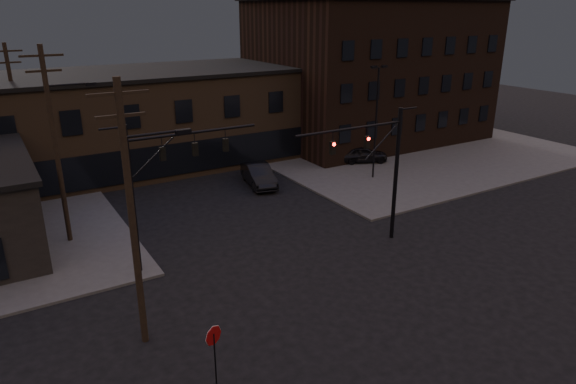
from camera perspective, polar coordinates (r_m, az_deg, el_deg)
The scene contains 15 objects.
ground at distance 25.46m, azimuth 7.20°, elevation -11.81°, with size 140.00×140.00×0.00m, color black.
sidewalk_ne at distance 54.42m, azimuth 11.23°, elevation 5.31°, with size 30.00×30.00×0.15m, color #474744.
building_row at distance 47.78m, azimuth -13.91°, elevation 7.96°, with size 40.00×12.00×8.00m, color brown.
building_right at distance 56.15m, azimuth 8.92°, elevation 13.08°, with size 22.00×16.00×14.00m, color black.
traffic_signal_near at distance 29.84m, azimuth 10.40°, elevation 3.19°, with size 7.12×0.24×8.00m.
traffic_signal_far at distance 27.07m, azimuth -14.47°, elevation 1.36°, with size 7.12×0.24×8.00m.
stop_sign at distance 19.57m, azimuth -8.23°, elevation -16.15°, with size 0.72×0.33×2.48m.
utility_pole_near at distance 20.66m, azimuth -16.84°, elevation -2.10°, with size 3.70×0.28×11.00m.
utility_pole_mid at distance 31.78m, azimuth -24.35°, elevation 5.00°, with size 3.70×0.28×11.50m.
utility_pole_far at distance 43.50m, azimuth -27.90°, elevation 7.55°, with size 2.20×0.28×11.00m.
lot_light_a at distance 41.56m, azimuth 9.80°, elevation 8.69°, with size 1.50×0.28×9.14m.
lot_light_b at distance 49.17m, azimuth 11.37°, elevation 10.27°, with size 1.50×0.28×9.14m.
parked_car_lot_a at distance 46.85m, azimuth 8.31°, elevation 4.20°, with size 1.76×4.38×1.49m, color black.
parked_car_lot_b at distance 47.52m, azimuth 6.01°, elevation 4.34°, with size 1.69×4.16×1.21m, color #A3A2A5.
car_crossing at distance 40.63m, azimuth -3.28°, elevation 1.89°, with size 1.78×5.11×1.68m, color black.
Camera 1 is at (-13.82, -16.79, 13.23)m, focal length 32.00 mm.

